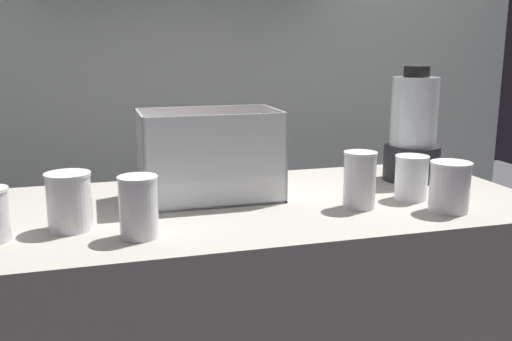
% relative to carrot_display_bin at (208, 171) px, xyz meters
% --- Properties ---
extents(back_wall_unit, '(2.60, 0.24, 2.50)m').
position_rel_carrot_display_bin_xyz_m(back_wall_unit, '(0.10, 0.69, 0.29)').
color(back_wall_unit, silver).
rests_on(back_wall_unit, ground_plane).
extents(carrot_display_bin, '(0.34, 0.20, 0.22)m').
position_rel_carrot_display_bin_xyz_m(carrot_display_bin, '(0.00, 0.00, 0.00)').
color(carrot_display_bin, white).
rests_on(carrot_display_bin, counter).
extents(blender_pitcher, '(0.16, 0.16, 0.32)m').
position_rel_carrot_display_bin_xyz_m(blender_pitcher, '(0.60, 0.04, 0.07)').
color(blender_pitcher, black).
rests_on(blender_pitcher, counter).
extents(juice_cup_carrot_left, '(0.09, 0.09, 0.12)m').
position_rel_carrot_display_bin_xyz_m(juice_cup_carrot_left, '(-0.33, -0.17, -0.02)').
color(juice_cup_carrot_left, white).
rests_on(juice_cup_carrot_left, counter).
extents(juice_cup_beet_middle, '(0.08, 0.08, 0.13)m').
position_rel_carrot_display_bin_xyz_m(juice_cup_beet_middle, '(-0.19, -0.26, -0.01)').
color(juice_cup_beet_middle, white).
rests_on(juice_cup_beet_middle, counter).
extents(juice_cup_carrot_right, '(0.08, 0.08, 0.14)m').
position_rel_carrot_display_bin_xyz_m(juice_cup_carrot_right, '(0.33, -0.19, -0.01)').
color(juice_cup_carrot_right, white).
rests_on(juice_cup_carrot_right, counter).
extents(juice_cup_mango_far_right, '(0.08, 0.08, 0.11)m').
position_rel_carrot_display_bin_xyz_m(juice_cup_mango_far_right, '(0.49, -0.15, -0.02)').
color(juice_cup_mango_far_right, white).
rests_on(juice_cup_mango_far_right, counter).
extents(juice_cup_pomegranate_rightmost, '(0.10, 0.10, 0.12)m').
position_rel_carrot_display_bin_xyz_m(juice_cup_pomegranate_rightmost, '(0.52, -0.27, -0.02)').
color(juice_cup_pomegranate_rightmost, white).
rests_on(juice_cup_pomegranate_rightmost, counter).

